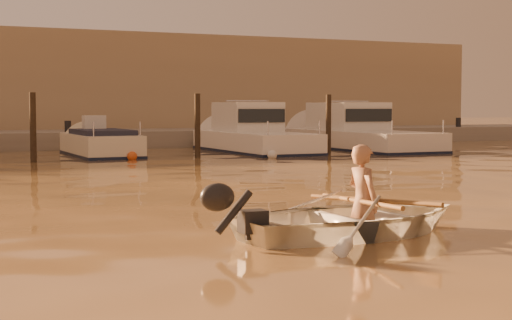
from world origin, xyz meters
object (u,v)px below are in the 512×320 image
moored_boat_3 (101,149)px  moored_boat_4 (255,134)px  moored_boat_5 (358,132)px  person (363,201)px  dinghy (356,218)px

moored_boat_3 → moored_boat_4: size_ratio=0.74×
moored_boat_4 → moored_boat_5: bearing=0.0°
person → moored_boat_4: (6.22, 16.92, 0.21)m
moored_boat_3 → moored_boat_5: moored_boat_5 is taller
moored_boat_3 → moored_boat_4: moored_boat_4 is taller
dinghy → moored_boat_4: size_ratio=0.45×
person → moored_boat_5: 19.92m
person → moored_boat_4: moored_boat_4 is taller
person → moored_boat_5: bearing=-37.1°
moored_boat_3 → moored_boat_5: size_ratio=0.61×
dinghy → moored_boat_4: 18.08m
dinghy → moored_boat_5: 19.98m
dinghy → moored_boat_4: bearing=-25.7°
moored_boat_5 → dinghy: bearing=-122.1°
dinghy → moored_boat_4: moored_boat_4 is taller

